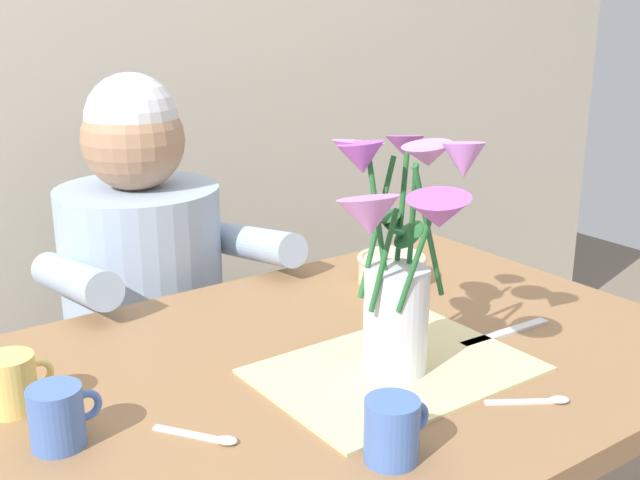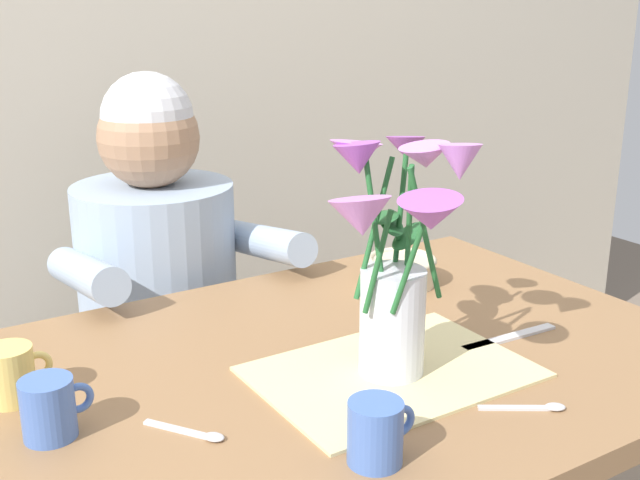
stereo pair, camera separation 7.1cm
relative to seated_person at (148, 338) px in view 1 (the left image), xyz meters
The scene contains 12 objects.
wood_panel_backdrop 0.81m from the seated_person, 84.56° to the left, with size 4.00×0.10×2.50m, color beige.
dining_table 0.62m from the seated_person, 86.16° to the right, with size 1.20×0.80×0.74m.
seated_person is the anchor object (origin of this frame).
striped_placemat 0.73m from the seated_person, 81.99° to the right, with size 0.40×0.28×0.01m, color beige.
flower_vase 0.81m from the seated_person, 82.78° to the right, with size 0.24×0.28×0.35m.
ceramic_bowl 0.57m from the seated_person, 49.75° to the right, with size 0.14×0.14×0.06m.
dinner_knife 0.80m from the seated_person, 64.42° to the right, with size 0.19×0.02×0.01m, color silver.
ceramic_mug 0.91m from the seated_person, 93.79° to the right, with size 0.09×0.07×0.08m.
tea_cup 0.75m from the seated_person, 121.61° to the right, with size 0.09×0.07×0.08m.
coffee_cup 0.66m from the seated_person, 129.24° to the right, with size 0.09×0.07×0.08m.
spoon_0 0.93m from the seated_person, 77.32° to the right, with size 0.11×0.08×0.01m.
spoon_2 0.76m from the seated_person, 107.17° to the right, with size 0.08×0.11×0.01m.
Camera 1 is at (-0.66, -0.89, 1.28)m, focal length 44.18 mm.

